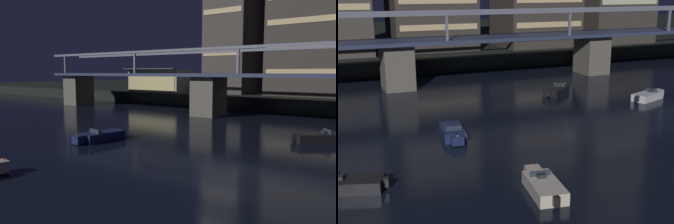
% 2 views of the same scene
% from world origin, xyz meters
% --- Properties ---
extents(far_riverbank, '(240.00, 80.00, 2.20)m').
position_xyz_m(far_riverbank, '(0.00, 85.04, 1.10)').
color(far_riverbank, black).
rests_on(far_riverbank, ground).
extents(river_bridge, '(90.91, 6.40, 9.38)m').
position_xyz_m(river_bridge, '(0.00, 37.03, 4.25)').
color(river_bridge, '#605B51').
rests_on(river_bridge, ground).
extents(speedboat_near_left, '(5.10, 3.06, 1.16)m').
position_xyz_m(speedboat_near_left, '(10.80, 20.27, 0.41)').
color(speedboat_near_left, silver).
rests_on(speedboat_near_left, ground).
extents(speedboat_near_center, '(4.66, 4.04, 1.16)m').
position_xyz_m(speedboat_near_center, '(2.75, 26.88, 0.41)').
color(speedboat_near_center, black).
rests_on(speedboat_near_center, ground).
extents(speedboat_near_right, '(2.27, 5.23, 1.16)m').
position_xyz_m(speedboat_near_right, '(-13.42, 15.89, 0.41)').
color(speedboat_near_right, '#19234C').
rests_on(speedboat_near_right, ground).
extents(speedboat_mid_center, '(2.41, 5.23, 1.16)m').
position_xyz_m(speedboat_mid_center, '(-11.38, 3.35, 0.41)').
color(speedboat_mid_center, beige).
rests_on(speedboat_mid_center, ground).
extents(speedboat_far_left, '(5.14, 2.93, 1.16)m').
position_xyz_m(speedboat_far_left, '(-22.48, 8.29, 0.41)').
color(speedboat_far_left, black).
rests_on(speedboat_far_left, ground).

